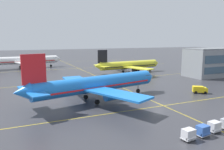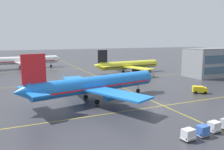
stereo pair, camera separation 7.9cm
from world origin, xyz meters
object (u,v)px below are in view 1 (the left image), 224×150
object	(u,v)px
airliner_front_gate	(96,84)
service_truck_catering	(200,89)
airliner_second_row	(129,65)
baggage_cart_row_middle	(214,126)
baggage_cart_row_second	(203,131)
baggage_cart_row_leftmost	(189,134)
airliner_third_row	(24,60)

from	to	relation	value
airliner_front_gate	service_truck_catering	world-z (taller)	airliner_front_gate
airliner_second_row	service_truck_catering	bearing A→B (deg)	-89.40
service_truck_catering	baggage_cart_row_middle	size ratio (longest dim) A/B	1.58
baggage_cart_row_second	baggage_cart_row_middle	xyz separation A→B (m)	(3.17, 0.50, 0.00)
service_truck_catering	baggage_cart_row_leftmost	size ratio (longest dim) A/B	1.58
airliner_front_gate	baggage_cart_row_second	xyz separation A→B (m)	(8.54, -27.44, -3.34)
service_truck_catering	baggage_cart_row_second	world-z (taller)	service_truck_catering
service_truck_catering	airliner_second_row	bearing A→B (deg)	90.60
baggage_cart_row_second	baggage_cart_row_leftmost	bearing A→B (deg)	-176.72
airliner_front_gate	baggage_cart_row_middle	world-z (taller)	airliner_front_gate
airliner_third_row	baggage_cart_row_second	xyz separation A→B (m)	(22.44, -104.47, -3.34)
airliner_second_row	airliner_third_row	bearing A→B (deg)	139.00
service_truck_catering	airliner_front_gate	bearing A→B (deg)	170.88
airliner_second_row	baggage_cart_row_leftmost	size ratio (longest dim) A/B	12.70
airliner_front_gate	airliner_second_row	world-z (taller)	airliner_front_gate
airliner_third_row	baggage_cart_row_leftmost	world-z (taller)	airliner_third_row
airliner_third_row	airliner_front_gate	bearing A→B (deg)	-79.77
baggage_cart_row_second	airliner_third_row	bearing A→B (deg)	102.12
baggage_cart_row_second	service_truck_catering	bearing A→B (deg)	45.61
airliner_front_gate	baggage_cart_row_second	size ratio (longest dim) A/B	14.46
baggage_cart_row_middle	baggage_cart_row_second	bearing A→B (deg)	-170.98
baggage_cart_row_leftmost	airliner_second_row	bearing A→B (deg)	69.54
airliner_second_row	airliner_third_row	size ratio (longest dim) A/B	0.87
baggage_cart_row_leftmost	service_truck_catering	bearing A→B (deg)	42.00
airliner_third_row	airliner_second_row	bearing A→B (deg)	-41.00
airliner_third_row	baggage_cart_row_middle	bearing A→B (deg)	-76.16
airliner_second_row	baggage_cart_row_second	distance (m)	69.69
airliner_second_row	airliner_third_row	world-z (taller)	airliner_third_row
airliner_third_row	baggage_cart_row_middle	xyz separation A→B (m)	(25.61, -103.97, -3.34)
airliner_front_gate	airliner_third_row	distance (m)	78.28
baggage_cart_row_second	baggage_cart_row_middle	world-z (taller)	same
airliner_front_gate	baggage_cart_row_middle	bearing A→B (deg)	-66.51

